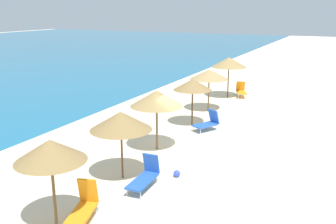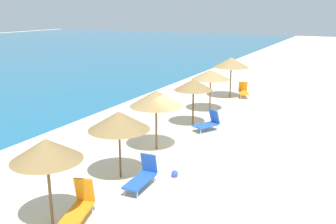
{
  "view_description": "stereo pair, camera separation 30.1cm",
  "coord_description": "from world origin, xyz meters",
  "px_view_note": "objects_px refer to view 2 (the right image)",
  "views": [
    {
      "loc": [
        -15.02,
        -5.91,
        6.08
      ],
      "look_at": [
        0.81,
        1.68,
        1.34
      ],
      "focal_mm": 40.85,
      "sensor_mm": 36.0,
      "label": 1
    },
    {
      "loc": [
        -14.89,
        -6.18,
        6.08
      ],
      "look_at": [
        0.81,
        1.68,
        1.34
      ],
      "focal_mm": 40.85,
      "sensor_mm": 36.0,
      "label": 2
    }
  ],
  "objects_px": {
    "beach_ball": "(175,174)",
    "beach_umbrella_4": "(193,85)",
    "lounge_chair_2": "(244,91)",
    "beach_umbrella_3": "(156,98)",
    "beach_umbrella_6": "(231,62)",
    "beach_umbrella_2": "(119,121)",
    "lounge_chair_0": "(208,122)",
    "beach_umbrella_5": "(211,75)",
    "lounge_chair_1": "(143,175)",
    "beach_umbrella_1": "(46,150)",
    "lounge_chair_3": "(79,206)"
  },
  "relations": [
    {
      "from": "lounge_chair_0",
      "to": "lounge_chair_3",
      "type": "height_order",
      "value": "lounge_chair_3"
    },
    {
      "from": "beach_umbrella_1",
      "to": "beach_umbrella_5",
      "type": "distance_m",
      "value": 14.24
    },
    {
      "from": "beach_umbrella_2",
      "to": "lounge_chair_0",
      "type": "bearing_deg",
      "value": -7.58
    },
    {
      "from": "beach_umbrella_3",
      "to": "beach_umbrella_4",
      "type": "relative_size",
      "value": 1.06
    },
    {
      "from": "beach_umbrella_5",
      "to": "lounge_chair_0",
      "type": "bearing_deg",
      "value": -160.58
    },
    {
      "from": "beach_umbrella_2",
      "to": "beach_umbrella_5",
      "type": "height_order",
      "value": "beach_umbrella_5"
    },
    {
      "from": "beach_umbrella_5",
      "to": "lounge_chair_0",
      "type": "distance_m",
      "value": 4.44
    },
    {
      "from": "lounge_chair_3",
      "to": "beach_umbrella_5",
      "type": "bearing_deg",
      "value": -103.12
    },
    {
      "from": "lounge_chair_0",
      "to": "lounge_chair_1",
      "type": "bearing_deg",
      "value": 121.01
    },
    {
      "from": "lounge_chair_0",
      "to": "lounge_chair_1",
      "type": "relative_size",
      "value": 0.92
    },
    {
      "from": "beach_umbrella_2",
      "to": "lounge_chair_0",
      "type": "distance_m",
      "value": 7.08
    },
    {
      "from": "beach_umbrella_3",
      "to": "lounge_chair_0",
      "type": "bearing_deg",
      "value": -17.59
    },
    {
      "from": "beach_umbrella_2",
      "to": "beach_umbrella_5",
      "type": "xyz_separation_m",
      "value": [
        10.62,
        0.44,
        0.05
      ]
    },
    {
      "from": "beach_umbrella_6",
      "to": "beach_umbrella_3",
      "type": "bearing_deg",
      "value": -178.93
    },
    {
      "from": "beach_umbrella_3",
      "to": "beach_umbrella_6",
      "type": "distance_m",
      "value": 11.42
    },
    {
      "from": "lounge_chair_1",
      "to": "beach_ball",
      "type": "relative_size",
      "value": 6.24
    },
    {
      "from": "beach_umbrella_3",
      "to": "lounge_chair_1",
      "type": "distance_m",
      "value": 4.27
    },
    {
      "from": "beach_umbrella_6",
      "to": "lounge_chair_0",
      "type": "distance_m",
      "value": 8.24
    },
    {
      "from": "beach_umbrella_3",
      "to": "lounge_chair_0",
      "type": "relative_size",
      "value": 1.78
    },
    {
      "from": "beach_umbrella_6",
      "to": "beach_ball",
      "type": "xyz_separation_m",
      "value": [
        -13.74,
        -2.24,
        -2.37
      ]
    },
    {
      "from": "beach_umbrella_1",
      "to": "beach_umbrella_3",
      "type": "bearing_deg",
      "value": 1.94
    },
    {
      "from": "lounge_chair_2",
      "to": "lounge_chair_3",
      "type": "relative_size",
      "value": 0.88
    },
    {
      "from": "beach_umbrella_5",
      "to": "lounge_chair_0",
      "type": "relative_size",
      "value": 1.7
    },
    {
      "from": "beach_umbrella_2",
      "to": "beach_ball",
      "type": "xyz_separation_m",
      "value": [
        0.92,
        -1.8,
        -2.08
      ]
    },
    {
      "from": "beach_umbrella_4",
      "to": "lounge_chair_3",
      "type": "bearing_deg",
      "value": -175.89
    },
    {
      "from": "beach_umbrella_1",
      "to": "beach_umbrella_4",
      "type": "xyz_separation_m",
      "value": [
        10.96,
        0.21,
        -0.09
      ]
    },
    {
      "from": "lounge_chair_1",
      "to": "beach_umbrella_5",
      "type": "bearing_deg",
      "value": -84.43
    },
    {
      "from": "lounge_chair_1",
      "to": "lounge_chair_2",
      "type": "bearing_deg",
      "value": -89.82
    },
    {
      "from": "beach_umbrella_1",
      "to": "beach_umbrella_5",
      "type": "bearing_deg",
      "value": 1.82
    },
    {
      "from": "lounge_chair_2",
      "to": "beach_ball",
      "type": "bearing_deg",
      "value": 73.08
    },
    {
      "from": "beach_umbrella_2",
      "to": "beach_ball",
      "type": "distance_m",
      "value": 2.9
    },
    {
      "from": "beach_ball",
      "to": "beach_umbrella_4",
      "type": "bearing_deg",
      "value": 17.26
    },
    {
      "from": "beach_umbrella_4",
      "to": "lounge_chair_1",
      "type": "distance_m",
      "value": 8.0
    },
    {
      "from": "beach_umbrella_5",
      "to": "lounge_chair_1",
      "type": "relative_size",
      "value": 1.57
    },
    {
      "from": "beach_umbrella_3",
      "to": "beach_ball",
      "type": "bearing_deg",
      "value": -138.92
    },
    {
      "from": "lounge_chair_3",
      "to": "beach_ball",
      "type": "relative_size",
      "value": 6.4
    },
    {
      "from": "beach_umbrella_6",
      "to": "lounge_chair_0",
      "type": "relative_size",
      "value": 1.89
    },
    {
      "from": "beach_umbrella_2",
      "to": "lounge_chair_2",
      "type": "xyz_separation_m",
      "value": [
        15.25,
        -0.37,
        -1.74
      ]
    },
    {
      "from": "beach_umbrella_3",
      "to": "lounge_chair_2",
      "type": "relative_size",
      "value": 1.83
    },
    {
      "from": "beach_umbrella_2",
      "to": "lounge_chair_1",
      "type": "distance_m",
      "value": 2.14
    },
    {
      "from": "beach_umbrella_4",
      "to": "lounge_chair_2",
      "type": "distance_m",
      "value": 8.11
    },
    {
      "from": "beach_umbrella_3",
      "to": "beach_umbrella_4",
      "type": "xyz_separation_m",
      "value": [
        4.11,
        -0.03,
        -0.11
      ]
    },
    {
      "from": "beach_umbrella_1",
      "to": "beach_umbrella_6",
      "type": "distance_m",
      "value": 18.28
    },
    {
      "from": "beach_umbrella_4",
      "to": "lounge_chair_1",
      "type": "bearing_deg",
      "value": -170.1
    },
    {
      "from": "beach_umbrella_6",
      "to": "lounge_chair_2",
      "type": "xyz_separation_m",
      "value": [
        0.59,
        -0.81,
        -2.04
      ]
    },
    {
      "from": "beach_umbrella_4",
      "to": "lounge_chair_1",
      "type": "relative_size",
      "value": 1.55
    },
    {
      "from": "beach_umbrella_4",
      "to": "beach_umbrella_3",
      "type": "bearing_deg",
      "value": 179.62
    },
    {
      "from": "lounge_chair_2",
      "to": "lounge_chair_3",
      "type": "height_order",
      "value": "lounge_chair_3"
    },
    {
      "from": "beach_umbrella_5",
      "to": "beach_umbrella_1",
      "type": "bearing_deg",
      "value": -178.18
    },
    {
      "from": "beach_umbrella_1",
      "to": "lounge_chair_0",
      "type": "relative_size",
      "value": 1.75
    }
  ]
}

